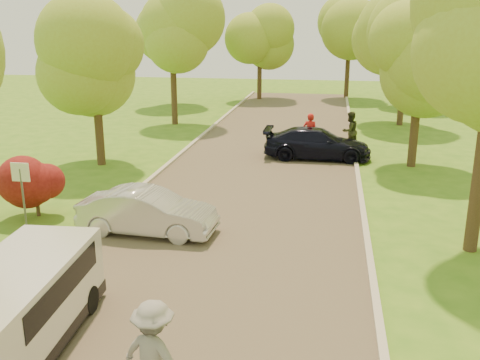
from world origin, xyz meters
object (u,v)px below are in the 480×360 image
Objects in this scene: person_striped at (310,133)px; person_olive at (350,131)px; silver_sedan at (148,212)px; street_sign at (22,183)px; dark_sedan at (317,143)px; skateboarder at (154,355)px; minivan at (17,308)px.

person_olive is at bearing -146.86° from person_striped.
street_sign is at bearing 104.30° from silver_sedan.
person_olive is at bearing -36.39° from dark_sedan.
skateboarder is at bearing 93.94° from person_striped.
minivan is 17.86m from person_striped.
silver_sedan is 11.97m from person_striped.
minivan is at bearing 179.20° from silver_sedan.
minivan is at bearing -3.43° from skateboarder.
skateboarder is at bearing -25.15° from minivan.
skateboarder is 0.98× the size of person_olive.
street_sign reaches higher than skateboarder.
street_sign is at bearing 10.93° from person_olive.
minivan is 19.24m from person_olive.
dark_sedan is at bearing -78.78° from skateboarder.
dark_sedan is at bearing 68.60° from minivan.
dark_sedan is 1.28m from person_striped.
skateboarder is (6.14, -6.54, -0.53)m from street_sign.
person_striped is (-0.39, 1.20, 0.24)m from dark_sedan.
street_sign is at bearing 142.65° from dark_sedan.
skateboarder reaches higher than silver_sedan.
street_sign reaches higher than minivan.
person_striped is at bearing 17.75° from dark_sedan.
street_sign is 0.45× the size of dark_sedan.
minivan is (3.07, -5.36, -0.68)m from street_sign.
person_striped is at bearing 57.03° from street_sign.
dark_sedan is at bearing 52.85° from street_sign.
street_sign is at bearing 115.84° from minivan.
street_sign reaches higher than silver_sedan.
minivan is 0.95× the size of dark_sedan.
silver_sedan is 7.70m from skateboarder.
skateboarder is (3.07, -1.19, 0.15)m from minivan.
silver_sedan is (3.50, 0.68, -0.90)m from street_sign.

